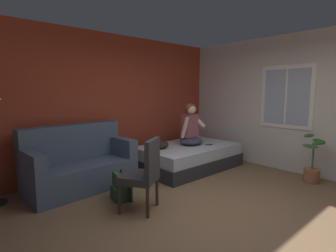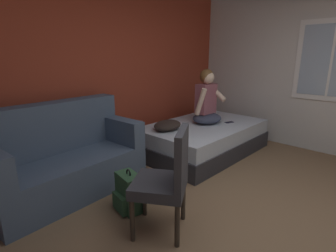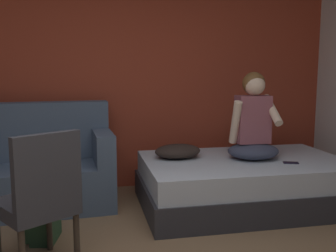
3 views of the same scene
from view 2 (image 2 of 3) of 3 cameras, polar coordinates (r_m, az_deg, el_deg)
The scene contains 9 objects.
ground_plane at distance 2.71m, azimuth 23.30°, elevation -21.68°, with size 40.00×40.00×0.00m, color brown.
wall_back_accent at distance 4.02m, azimuth -14.76°, elevation 11.60°, with size 10.23×0.16×2.70m, color #993823.
bed at distance 4.38m, azimuth 7.68°, elevation -2.63°, with size 2.08×1.31×0.48m.
couch at distance 3.31m, azimuth -21.56°, elevation -6.80°, with size 1.75×0.93×1.04m.
side_chair at distance 2.34m, azimuth -0.24°, elevation -11.20°, with size 0.64×0.64×0.98m.
person_seated at distance 4.32m, azimuth 8.43°, elevation 5.29°, with size 0.53×0.46×0.88m.
backpack at distance 2.82m, azimuth -8.61°, elevation -14.23°, with size 0.27×0.33×0.46m.
throw_pillow at distance 3.93m, azimuth -0.10°, elevation 0.18°, with size 0.48×0.36×0.14m, color #2D231E.
cell_phone at distance 4.48m, azimuth 13.21°, elevation 0.80°, with size 0.07×0.14×0.01m, color black.
Camera 2 is at (-2.11, -0.64, 1.58)m, focal length 28.00 mm.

